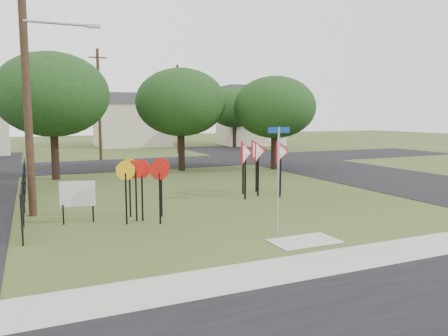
{
  "coord_description": "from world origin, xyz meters",
  "views": [
    {
      "loc": [
        -7.27,
        -12.88,
        3.72
      ],
      "look_at": [
        -0.21,
        3.0,
        1.6
      ],
      "focal_mm": 35.0,
      "sensor_mm": 36.0,
      "label": 1
    }
  ],
  "objects_px": {
    "street_name_sign": "(278,175)",
    "stop_sign_cluster": "(142,175)",
    "info_board": "(78,195)",
    "yield_sign_cluster": "(261,154)"
  },
  "relations": [
    {
      "from": "street_name_sign",
      "to": "stop_sign_cluster",
      "type": "bearing_deg",
      "value": 132.64
    },
    {
      "from": "stop_sign_cluster",
      "to": "info_board",
      "type": "relative_size",
      "value": 1.49
    },
    {
      "from": "street_name_sign",
      "to": "yield_sign_cluster",
      "type": "bearing_deg",
      "value": 65.6
    },
    {
      "from": "stop_sign_cluster",
      "to": "yield_sign_cluster",
      "type": "bearing_deg",
      "value": 23.25
    },
    {
      "from": "stop_sign_cluster",
      "to": "info_board",
      "type": "xyz_separation_m",
      "value": [
        -2.13,
        0.53,
        -0.66
      ]
    },
    {
      "from": "yield_sign_cluster",
      "to": "info_board",
      "type": "relative_size",
      "value": 2.21
    },
    {
      "from": "stop_sign_cluster",
      "to": "yield_sign_cluster",
      "type": "height_order",
      "value": "yield_sign_cluster"
    },
    {
      "from": "street_name_sign",
      "to": "stop_sign_cluster",
      "type": "xyz_separation_m",
      "value": [
        -3.33,
        3.62,
        -0.26
      ]
    },
    {
      "from": "yield_sign_cluster",
      "to": "street_name_sign",
      "type": "bearing_deg",
      "value": -114.4
    },
    {
      "from": "street_name_sign",
      "to": "yield_sign_cluster",
      "type": "height_order",
      "value": "street_name_sign"
    }
  ]
}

